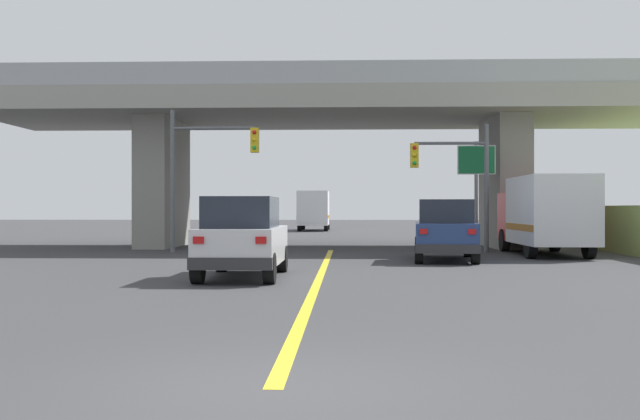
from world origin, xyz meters
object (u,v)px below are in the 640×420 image
at_px(semi_truck_distant, 314,210).
at_px(box_truck, 546,214).
at_px(traffic_signal_farside, 202,162).
at_px(traffic_signal_nearside, 459,172).
at_px(highway_sign, 476,171).
at_px(suv_crossing, 445,230).
at_px(suv_lead, 243,237).

bearing_deg(semi_truck_distant, box_truck, -72.30).
xyz_separation_m(traffic_signal_farside, semi_truck_distant, (3.03, 30.00, -1.95)).
xyz_separation_m(box_truck, traffic_signal_farside, (-12.99, 1.20, 2.02)).
distance_m(traffic_signal_nearside, highway_sign, 1.37).
height_order(box_truck, traffic_signal_farside, traffic_signal_farside).
relative_size(highway_sign, semi_truck_distant, 0.66).
bearing_deg(suv_crossing, semi_truck_distant, 104.80).
bearing_deg(box_truck, suv_crossing, -144.14).
bearing_deg(semi_truck_distant, traffic_signal_farside, -95.78).
distance_m(suv_crossing, semi_truck_distant, 34.65).
relative_size(suv_lead, suv_crossing, 0.91).
distance_m(box_truck, traffic_signal_farside, 13.20).
bearing_deg(traffic_signal_nearside, suv_lead, -121.51).
xyz_separation_m(suv_crossing, traffic_signal_nearside, (1.15, 4.77, 2.16)).
xyz_separation_m(box_truck, highway_sign, (-2.07, 2.90, 1.73)).
distance_m(suv_lead, traffic_signal_nearside, 13.56).
bearing_deg(traffic_signal_nearside, highway_sign, 51.47).
bearing_deg(suv_crossing, box_truck, 40.86).
bearing_deg(highway_sign, traffic_signal_farside, -171.15).
relative_size(suv_lead, box_truck, 0.69).
height_order(suv_crossing, box_truck, box_truck).
height_order(suv_lead, semi_truck_distant, semi_truck_distant).
height_order(suv_crossing, semi_truck_distant, semi_truck_distant).
bearing_deg(suv_lead, box_truck, 44.03).
xyz_separation_m(traffic_signal_farside, highway_sign, (10.93, 1.70, -0.29)).
bearing_deg(suv_crossing, suv_lead, -126.37).
xyz_separation_m(suv_crossing, semi_truck_distant, (-5.90, 34.14, 0.59)).
height_order(suv_lead, highway_sign, highway_sign).
height_order(box_truck, traffic_signal_nearside, traffic_signal_nearside).
bearing_deg(traffic_signal_farside, suv_crossing, -24.84).
height_order(box_truck, highway_sign, highway_sign).
relative_size(box_truck, traffic_signal_nearside, 1.30).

